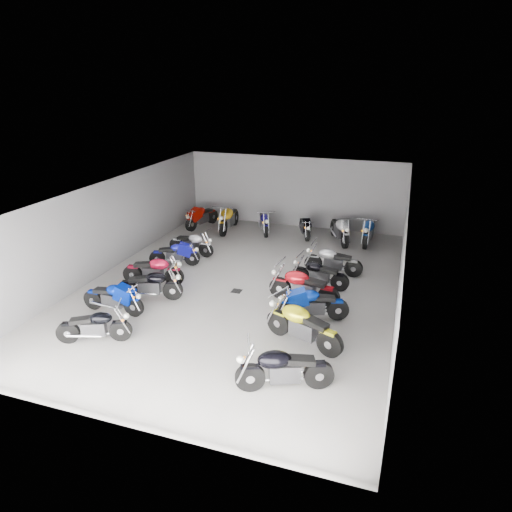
# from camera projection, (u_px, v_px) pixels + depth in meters

# --- Properties ---
(ground) EXTENTS (14.00, 14.00, 0.00)m
(ground) POSITION_uv_depth(u_px,v_px,m) (242.00, 285.00, 15.33)
(ground) COLOR #989590
(ground) RESTS_ON ground
(wall_back) EXTENTS (10.00, 0.10, 3.20)m
(wall_back) POSITION_uv_depth(u_px,v_px,m) (294.00, 192.00, 20.93)
(wall_back) COLOR slate
(wall_back) RESTS_ON ground
(wall_left) EXTENTS (0.10, 14.00, 3.20)m
(wall_left) POSITION_uv_depth(u_px,v_px,m) (110.00, 225.00, 16.22)
(wall_left) COLOR slate
(wall_left) RESTS_ON ground
(wall_right) EXTENTS (0.10, 14.00, 3.20)m
(wall_right) POSITION_uv_depth(u_px,v_px,m) (402.00, 258.00, 13.28)
(wall_right) COLOR slate
(wall_right) RESTS_ON ground
(ceiling) EXTENTS (10.00, 14.00, 0.04)m
(ceiling) POSITION_uv_depth(u_px,v_px,m) (241.00, 191.00, 14.15)
(ceiling) COLOR black
(ceiling) RESTS_ON wall_back
(drain_grate) EXTENTS (0.32, 0.32, 0.01)m
(drain_grate) POSITION_uv_depth(u_px,v_px,m) (237.00, 291.00, 14.89)
(drain_grate) COLOR black
(drain_grate) RESTS_ON ground
(motorcycle_left_a) EXTENTS (1.85, 0.88, 0.86)m
(motorcycle_left_a) POSITION_uv_depth(u_px,v_px,m) (95.00, 326.00, 11.90)
(motorcycle_left_a) COLOR black
(motorcycle_left_a) RESTS_ON ground
(motorcycle_left_b) EXTENTS (2.01, 0.39, 0.88)m
(motorcycle_left_b) POSITION_uv_depth(u_px,v_px,m) (114.00, 298.00, 13.37)
(motorcycle_left_b) COLOR black
(motorcycle_left_b) RESTS_ON ground
(motorcycle_left_c) EXTENTS (2.01, 0.76, 0.91)m
(motorcycle_left_c) POSITION_uv_depth(u_px,v_px,m) (150.00, 285.00, 14.17)
(motorcycle_left_c) COLOR black
(motorcycle_left_c) RESTS_ON ground
(motorcycle_left_d) EXTENTS (2.09, 0.55, 0.92)m
(motorcycle_left_d) POSITION_uv_depth(u_px,v_px,m) (154.00, 270.00, 15.21)
(motorcycle_left_d) COLOR black
(motorcycle_left_d) RESTS_ON ground
(motorcycle_left_e) EXTENTS (1.81, 0.72, 0.82)m
(motorcycle_left_e) POSITION_uv_depth(u_px,v_px,m) (175.00, 254.00, 16.78)
(motorcycle_left_e) COLOR black
(motorcycle_left_e) RESTS_ON ground
(motorcycle_left_f) EXTENTS (1.94, 0.43, 0.85)m
(motorcycle_left_f) POSITION_uv_depth(u_px,v_px,m) (192.00, 244.00, 17.79)
(motorcycle_left_f) COLOR black
(motorcycle_left_f) RESTS_ON ground
(motorcycle_right_a) EXTENTS (2.10, 0.98, 0.97)m
(motorcycle_right_a) POSITION_uv_depth(u_px,v_px,m) (283.00, 369.00, 10.04)
(motorcycle_right_a) COLOR black
(motorcycle_right_a) RESTS_ON ground
(motorcycle_right_b) EXTENTS (2.21, 1.01, 1.02)m
(motorcycle_right_b) POSITION_uv_depth(u_px,v_px,m) (302.00, 326.00, 11.74)
(motorcycle_right_b) COLOR black
(motorcycle_right_b) RESTS_ON ground
(motorcycle_right_c) EXTENTS (1.99, 0.82, 0.91)m
(motorcycle_right_c) POSITION_uv_depth(u_px,v_px,m) (312.00, 304.00, 12.97)
(motorcycle_right_c) COLOR black
(motorcycle_right_c) RESTS_ON ground
(motorcycle_right_d) EXTENTS (2.27, 0.52, 1.00)m
(motorcycle_right_d) POSITION_uv_depth(u_px,v_px,m) (303.00, 287.00, 13.95)
(motorcycle_right_d) COLOR black
(motorcycle_right_d) RESTS_ON ground
(motorcycle_right_e) EXTENTS (1.97, 0.45, 0.87)m
(motorcycle_right_e) POSITION_uv_depth(u_px,v_px,m) (319.00, 274.00, 15.03)
(motorcycle_right_e) COLOR black
(motorcycle_right_e) RESTS_ON ground
(motorcycle_right_f) EXTENTS (2.07, 0.41, 0.91)m
(motorcycle_right_f) POSITION_uv_depth(u_px,v_px,m) (333.00, 261.00, 16.03)
(motorcycle_right_f) COLOR black
(motorcycle_right_f) RESTS_ON ground
(motorcycle_back_a) EXTENTS (0.74, 2.08, 0.94)m
(motorcycle_back_a) POSITION_uv_depth(u_px,v_px,m) (201.00, 217.00, 21.04)
(motorcycle_back_a) COLOR black
(motorcycle_back_a) RESTS_ON ground
(motorcycle_back_b) EXTENTS (0.51, 2.41, 1.06)m
(motorcycle_back_b) POSITION_uv_depth(u_px,v_px,m) (229.00, 218.00, 20.54)
(motorcycle_back_b) COLOR black
(motorcycle_back_b) RESTS_ON ground
(motorcycle_back_c) EXTENTS (0.97, 1.96, 0.92)m
(motorcycle_back_c) POSITION_uv_depth(u_px,v_px,m) (264.00, 222.00, 20.35)
(motorcycle_back_c) COLOR black
(motorcycle_back_c) RESTS_ON ground
(motorcycle_back_d) EXTENTS (0.84, 1.78, 0.83)m
(motorcycle_back_d) POSITION_uv_depth(u_px,v_px,m) (305.00, 227.00, 19.84)
(motorcycle_back_d) COLOR black
(motorcycle_back_d) RESTS_ON ground
(motorcycle_back_e) EXTENTS (1.11, 2.15, 1.01)m
(motorcycle_back_e) POSITION_uv_depth(u_px,v_px,m) (340.00, 229.00, 19.14)
(motorcycle_back_e) COLOR black
(motorcycle_back_e) RESTS_ON ground
(motorcycle_back_f) EXTENTS (0.48, 2.32, 1.02)m
(motorcycle_back_f) POSITION_uv_depth(u_px,v_px,m) (369.00, 230.00, 19.02)
(motorcycle_back_f) COLOR black
(motorcycle_back_f) RESTS_ON ground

